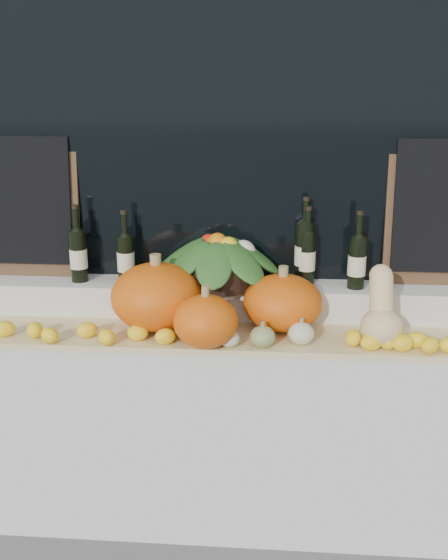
% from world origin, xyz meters
% --- Properties ---
extents(storefront_facade, '(7.00, 0.94, 4.50)m').
position_xyz_m(storefront_facade, '(0.00, 2.25, 2.25)').
color(storefront_facade, beige).
rests_on(storefront_facade, ground).
extents(display_sill, '(2.30, 0.55, 0.88)m').
position_xyz_m(display_sill, '(0.00, 1.52, 0.44)').
color(display_sill, silver).
rests_on(display_sill, ground).
extents(rear_tier, '(2.30, 0.25, 0.16)m').
position_xyz_m(rear_tier, '(0.00, 1.68, 0.96)').
color(rear_tier, silver).
rests_on(rear_tier, display_sill).
extents(straw_bedding, '(2.10, 0.32, 0.02)m').
position_xyz_m(straw_bedding, '(0.00, 1.40, 0.89)').
color(straw_bedding, tan).
rests_on(straw_bedding, display_sill).
extents(pumpkin_left, '(0.48, 0.48, 0.28)m').
position_xyz_m(pumpkin_left, '(-0.28, 1.45, 1.04)').
color(pumpkin_left, '#E45D0C').
rests_on(pumpkin_left, straw_bedding).
extents(pumpkin_right, '(0.36, 0.36, 0.23)m').
position_xyz_m(pumpkin_right, '(0.24, 1.49, 1.02)').
color(pumpkin_right, '#E45D0C').
rests_on(pumpkin_right, straw_bedding).
extents(pumpkin_center, '(0.31, 0.31, 0.20)m').
position_xyz_m(pumpkin_center, '(-0.06, 1.28, 1.01)').
color(pumpkin_center, '#E45D0C').
rests_on(pumpkin_center, straw_bedding).
extents(butternut_squash, '(0.16, 0.22, 0.30)m').
position_xyz_m(butternut_squash, '(0.61, 1.36, 1.02)').
color(butternut_squash, '#E8C188').
rests_on(butternut_squash, straw_bedding).
extents(decorative_gourds, '(0.84, 0.15, 0.14)m').
position_xyz_m(decorative_gourds, '(0.20, 1.30, 0.95)').
color(decorative_gourds, '#39631D').
rests_on(decorative_gourds, straw_bedding).
extents(lemon_heap, '(2.20, 0.16, 0.06)m').
position_xyz_m(lemon_heap, '(0.00, 1.29, 0.94)').
color(lemon_heap, yellow).
rests_on(lemon_heap, straw_bedding).
extents(produce_bowl, '(0.58, 0.58, 0.24)m').
position_xyz_m(produce_bowl, '(-0.04, 1.66, 1.15)').
color(produce_bowl, black).
rests_on(produce_bowl, rear_tier).
extents(wine_bottle_far_left, '(0.08, 0.08, 0.34)m').
position_xyz_m(wine_bottle_far_left, '(-0.65, 1.65, 1.16)').
color(wine_bottle_far_left, black).
rests_on(wine_bottle_far_left, rear_tier).
extents(wine_bottle_near_left, '(0.08, 0.08, 0.32)m').
position_xyz_m(wine_bottle_near_left, '(-0.45, 1.66, 1.15)').
color(wine_bottle_near_left, black).
rests_on(wine_bottle_near_left, rear_tier).
extents(wine_bottle_tall, '(0.08, 0.08, 0.38)m').
position_xyz_m(wine_bottle_tall, '(0.33, 1.71, 1.18)').
color(wine_bottle_tall, black).
rests_on(wine_bottle_tall, rear_tier).
extents(wine_bottle_near_right, '(0.08, 0.08, 0.34)m').
position_xyz_m(wine_bottle_near_right, '(0.34, 1.69, 1.16)').
color(wine_bottle_near_right, black).
rests_on(wine_bottle_near_right, rear_tier).
extents(wine_bottle_far_right, '(0.08, 0.08, 0.33)m').
position_xyz_m(wine_bottle_far_right, '(0.55, 1.64, 1.15)').
color(wine_bottle_far_right, black).
rests_on(wine_bottle_far_right, rear_tier).
extents(chalkboard_left, '(0.50, 0.09, 0.62)m').
position_xyz_m(chalkboard_left, '(-0.92, 1.74, 1.36)').
color(chalkboard_left, '#4C331E').
rests_on(chalkboard_left, rear_tier).
extents(chalkboard_right, '(0.50, 0.09, 0.62)m').
position_xyz_m(chalkboard_right, '(0.92, 1.74, 1.36)').
color(chalkboard_right, '#4C331E').
rests_on(chalkboard_right, rear_tier).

